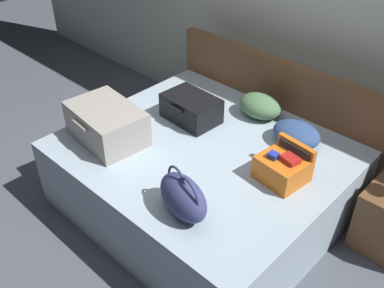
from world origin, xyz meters
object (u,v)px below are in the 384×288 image
(hard_case_medium, at_px, (191,108))
(pillow_center_head, at_px, (260,106))
(pillow_near_headboard, at_px, (296,134))
(hard_case_small, at_px, (283,167))
(hard_case_large, at_px, (107,124))
(duffel_bag, at_px, (183,196))
(bed, at_px, (203,178))

(hard_case_medium, relative_size, pillow_center_head, 1.24)
(hard_case_medium, relative_size, pillow_near_headboard, 1.23)
(hard_case_small, bearing_deg, pillow_near_headboard, 117.47)
(hard_case_medium, distance_m, pillow_center_head, 0.56)
(hard_case_medium, bearing_deg, pillow_center_head, 52.24)
(hard_case_large, bearing_deg, duffel_bag, -4.16)
(duffel_bag, relative_size, pillow_near_headboard, 1.22)
(bed, height_order, hard_case_large, hard_case_large)
(duffel_bag, height_order, pillow_center_head, duffel_bag)
(hard_case_small, bearing_deg, pillow_center_head, 143.57)
(hard_case_large, relative_size, hard_case_medium, 1.36)
(hard_case_small, xyz_separation_m, pillow_center_head, (-0.58, 0.54, -0.01))
(hard_case_large, xyz_separation_m, pillow_center_head, (0.63, 1.05, -0.04))
(hard_case_medium, distance_m, hard_case_small, 0.95)
(bed, distance_m, hard_case_small, 0.73)
(bed, relative_size, pillow_center_head, 5.37)
(hard_case_medium, relative_size, duffel_bag, 1.01)
(hard_case_large, bearing_deg, pillow_center_head, 65.11)
(pillow_near_headboard, relative_size, pillow_center_head, 1.01)
(hard_case_large, distance_m, pillow_center_head, 1.22)
(duffel_bag, xyz_separation_m, pillow_near_headboard, (0.09, 1.09, -0.05))
(pillow_near_headboard, bearing_deg, hard_case_small, -69.02)
(hard_case_small, height_order, duffel_bag, duffel_bag)
(bed, bearing_deg, hard_case_small, 9.20)
(hard_case_large, xyz_separation_m, pillow_near_headboard, (1.05, 0.92, -0.05))
(hard_case_small, relative_size, duffel_bag, 0.73)
(bed, relative_size, hard_case_medium, 4.32)
(hard_case_small, bearing_deg, hard_case_large, -150.74)
(hard_case_large, xyz_separation_m, hard_case_small, (1.21, 0.51, -0.04))
(bed, xyz_separation_m, pillow_center_head, (0.03, 0.64, 0.38))
(pillow_near_headboard, bearing_deg, pillow_center_head, 163.07)
(pillow_near_headboard, xyz_separation_m, pillow_center_head, (-0.42, 0.13, 0.01))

